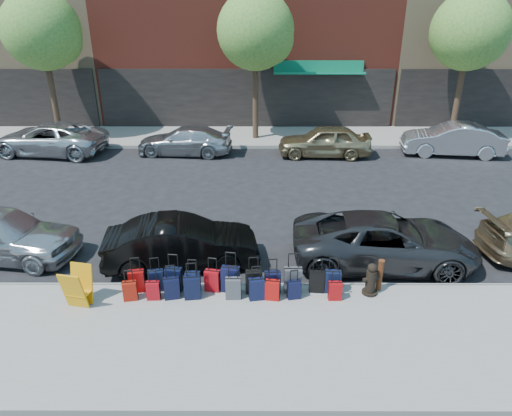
{
  "coord_description": "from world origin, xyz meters",
  "views": [
    {
      "loc": [
        0.58,
        -14.41,
        6.79
      ],
      "look_at": [
        0.55,
        -1.5,
        0.96
      ],
      "focal_mm": 32.0,
      "sensor_mm": 36.0,
      "label": 1
    }
  ],
  "objects_px": {
    "tree_left": "(45,33)",
    "fire_hydrant": "(371,280)",
    "car_near_2": "(385,241)",
    "car_far_2": "(325,141)",
    "tree_center": "(258,33)",
    "car_far_0": "(49,139)",
    "car_far_1": "(185,141)",
    "suitcase_front_5": "(230,279)",
    "display_rack": "(78,287)",
    "bollard": "(380,275)",
    "tree_right": "(472,33)",
    "car_near_1": "(182,243)",
    "car_far_3": "(452,139)"
  },
  "relations": [
    {
      "from": "tree_center",
      "to": "car_far_0",
      "type": "bearing_deg",
      "value": -166.58
    },
    {
      "from": "tree_left",
      "to": "car_far_0",
      "type": "height_order",
      "value": "tree_left"
    },
    {
      "from": "suitcase_front_5",
      "to": "fire_hydrant",
      "type": "bearing_deg",
      "value": 8.02
    },
    {
      "from": "tree_left",
      "to": "car_far_1",
      "type": "distance_m",
      "value": 8.74
    },
    {
      "from": "car_near_2",
      "to": "tree_left",
      "type": "bearing_deg",
      "value": 50.54
    },
    {
      "from": "fire_hydrant",
      "to": "car_near_1",
      "type": "distance_m",
      "value": 5.15
    },
    {
      "from": "tree_left",
      "to": "car_far_2",
      "type": "height_order",
      "value": "tree_left"
    },
    {
      "from": "car_near_1",
      "to": "car_far_0",
      "type": "xyz_separation_m",
      "value": [
        -8.0,
        10.39,
        0.06
      ]
    },
    {
      "from": "tree_left",
      "to": "bollard",
      "type": "distance_m",
      "value": 20.21
    },
    {
      "from": "bollard",
      "to": "car_far_1",
      "type": "relative_size",
      "value": 0.19
    },
    {
      "from": "car_far_0",
      "to": "car_far_3",
      "type": "xyz_separation_m",
      "value": [
        19.49,
        -0.13,
        0.01
      ]
    },
    {
      "from": "fire_hydrant",
      "to": "car_near_2",
      "type": "relative_size",
      "value": 0.17
    },
    {
      "from": "tree_right",
      "to": "car_far_0",
      "type": "distance_m",
      "value": 21.3
    },
    {
      "from": "tree_left",
      "to": "car_far_3",
      "type": "bearing_deg",
      "value": -7.32
    },
    {
      "from": "car_near_2",
      "to": "suitcase_front_5",
      "type": "bearing_deg",
      "value": 113.41
    },
    {
      "from": "display_rack",
      "to": "tree_right",
      "type": "bearing_deg",
      "value": 56.94
    },
    {
      "from": "tree_center",
      "to": "car_far_1",
      "type": "height_order",
      "value": "tree_center"
    },
    {
      "from": "bollard",
      "to": "car_near_2",
      "type": "relative_size",
      "value": 0.17
    },
    {
      "from": "fire_hydrant",
      "to": "car_near_2",
      "type": "height_order",
      "value": "car_near_2"
    },
    {
      "from": "fire_hydrant",
      "to": "car_far_1",
      "type": "bearing_deg",
      "value": 99.68
    },
    {
      "from": "tree_center",
      "to": "car_far_3",
      "type": "bearing_deg",
      "value": -15.26
    },
    {
      "from": "tree_left",
      "to": "car_far_2",
      "type": "bearing_deg",
      "value": -11.38
    },
    {
      "from": "tree_left",
      "to": "car_near_1",
      "type": "height_order",
      "value": "tree_left"
    },
    {
      "from": "bollard",
      "to": "car_far_3",
      "type": "distance_m",
      "value": 13.28
    },
    {
      "from": "tree_center",
      "to": "tree_right",
      "type": "distance_m",
      "value": 10.5
    },
    {
      "from": "tree_left",
      "to": "fire_hydrant",
      "type": "bearing_deg",
      "value": -47.35
    },
    {
      "from": "suitcase_front_5",
      "to": "display_rack",
      "type": "relative_size",
      "value": 1.08
    },
    {
      "from": "tree_center",
      "to": "car_near_1",
      "type": "xyz_separation_m",
      "value": [
        -2.15,
        -12.81,
        -4.72
      ]
    },
    {
      "from": "tree_center",
      "to": "display_rack",
      "type": "relative_size",
      "value": 7.35
    },
    {
      "from": "suitcase_front_5",
      "to": "display_rack",
      "type": "bearing_deg",
      "value": -160.55
    },
    {
      "from": "fire_hydrant",
      "to": "bollard",
      "type": "height_order",
      "value": "bollard"
    },
    {
      "from": "display_rack",
      "to": "car_far_2",
      "type": "xyz_separation_m",
      "value": [
        7.47,
        12.12,
        0.11
      ]
    },
    {
      "from": "car_near_2",
      "to": "car_far_3",
      "type": "relative_size",
      "value": 1.1
    },
    {
      "from": "tree_right",
      "to": "fire_hydrant",
      "type": "relative_size",
      "value": 8.55
    },
    {
      "from": "fire_hydrant",
      "to": "car_far_0",
      "type": "height_order",
      "value": "car_far_0"
    },
    {
      "from": "tree_right",
      "to": "tree_center",
      "type": "bearing_deg",
      "value": 180.0
    },
    {
      "from": "tree_center",
      "to": "car_far_0",
      "type": "height_order",
      "value": "tree_center"
    },
    {
      "from": "fire_hydrant",
      "to": "car_far_0",
      "type": "distance_m",
      "value": 17.6
    },
    {
      "from": "tree_center",
      "to": "display_rack",
      "type": "height_order",
      "value": "tree_center"
    },
    {
      "from": "tree_left",
      "to": "suitcase_front_5",
      "type": "bearing_deg",
      "value": -55.59
    },
    {
      "from": "bollard",
      "to": "tree_right",
      "type": "bearing_deg",
      "value": 62.25
    },
    {
      "from": "car_near_1",
      "to": "car_far_3",
      "type": "bearing_deg",
      "value": -55.73
    },
    {
      "from": "car_near_1",
      "to": "car_near_2",
      "type": "distance_m",
      "value": 5.66
    },
    {
      "from": "fire_hydrant",
      "to": "suitcase_front_5",
      "type": "bearing_deg",
      "value": 159.9
    },
    {
      "from": "suitcase_front_5",
      "to": "car_far_3",
      "type": "xyz_separation_m",
      "value": [
        10.07,
        11.72,
        0.29
      ]
    },
    {
      "from": "car_near_2",
      "to": "car_far_2",
      "type": "height_order",
      "value": "car_far_2"
    },
    {
      "from": "car_near_1",
      "to": "car_far_1",
      "type": "height_order",
      "value": "car_near_1"
    },
    {
      "from": "tree_left",
      "to": "car_near_1",
      "type": "distance_m",
      "value": 16.0
    },
    {
      "from": "display_rack",
      "to": "car_far_1",
      "type": "bearing_deg",
      "value": 98.46
    },
    {
      "from": "car_near_1",
      "to": "car_far_2",
      "type": "bearing_deg",
      "value": -35.33
    }
  ]
}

